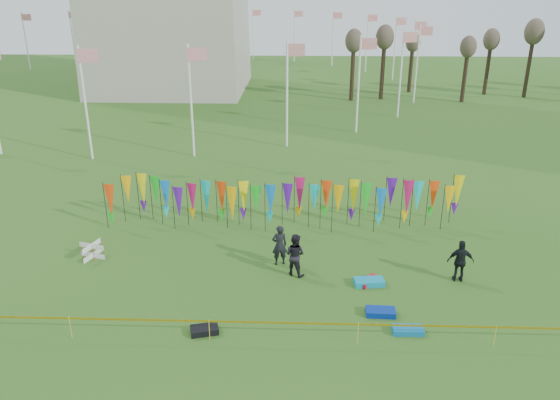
{
  "coord_description": "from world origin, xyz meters",
  "views": [
    {
      "loc": [
        0.95,
        -17.29,
        11.93
      ],
      "look_at": [
        0.11,
        6.0,
        2.59
      ],
      "focal_mm": 35.0,
      "sensor_mm": 36.0,
      "label": 1
    }
  ],
  "objects_px": {
    "box_kite": "(92,251)",
    "person_right": "(461,261)",
    "kite_bag_turquoise": "(369,282)",
    "kite_bag_black": "(204,330)",
    "kite_bag_teal": "(408,330)",
    "kite_bag_blue": "(381,312)",
    "person_mid": "(295,255)",
    "kite_bag_red": "(369,281)",
    "person_left": "(279,245)"
  },
  "relations": [
    {
      "from": "box_kite",
      "to": "kite_bag_blue",
      "type": "distance_m",
      "value": 13.41
    },
    {
      "from": "kite_bag_teal",
      "to": "person_right",
      "type": "bearing_deg",
      "value": 53.55
    },
    {
      "from": "kite_bag_turquoise",
      "to": "kite_bag_teal",
      "type": "bearing_deg",
      "value": -73.09
    },
    {
      "from": "box_kite",
      "to": "person_right",
      "type": "distance_m",
      "value": 16.49
    },
    {
      "from": "box_kite",
      "to": "kite_bag_red",
      "type": "xyz_separation_m",
      "value": [
        12.54,
        -1.84,
        -0.28
      ]
    },
    {
      "from": "person_mid",
      "to": "kite_bag_black",
      "type": "bearing_deg",
      "value": 79.99
    },
    {
      "from": "kite_bag_turquoise",
      "to": "kite_bag_red",
      "type": "distance_m",
      "value": 0.12
    },
    {
      "from": "box_kite",
      "to": "kite_bag_turquoise",
      "type": "bearing_deg",
      "value": -8.88
    },
    {
      "from": "kite_bag_blue",
      "to": "kite_bag_teal",
      "type": "xyz_separation_m",
      "value": [
        0.84,
        -1.12,
        -0.01
      ]
    },
    {
      "from": "kite_bag_turquoise",
      "to": "person_mid",
      "type": "bearing_deg",
      "value": 166.28
    },
    {
      "from": "kite_bag_blue",
      "to": "person_right",
      "type": "bearing_deg",
      "value": 36.52
    },
    {
      "from": "person_left",
      "to": "person_mid",
      "type": "bearing_deg",
      "value": 112.53
    },
    {
      "from": "kite_bag_turquoise",
      "to": "kite_bag_black",
      "type": "xyz_separation_m",
      "value": [
        -6.4,
        -3.64,
        -0.01
      ]
    },
    {
      "from": "kite_bag_blue",
      "to": "kite_bag_turquoise",
      "type": "bearing_deg",
      "value": 94.71
    },
    {
      "from": "person_left",
      "to": "person_mid",
      "type": "distance_m",
      "value": 1.15
    },
    {
      "from": "kite_bag_turquoise",
      "to": "person_left",
      "type": "bearing_deg",
      "value": 156.32
    },
    {
      "from": "person_mid",
      "to": "kite_bag_black",
      "type": "distance_m",
      "value": 5.54
    },
    {
      "from": "person_right",
      "to": "kite_bag_blue",
      "type": "relative_size",
      "value": 1.67
    },
    {
      "from": "kite_bag_blue",
      "to": "kite_bag_black",
      "type": "height_order",
      "value": "kite_bag_blue"
    },
    {
      "from": "kite_bag_turquoise",
      "to": "kite_bag_teal",
      "type": "distance_m",
      "value": 3.52
    },
    {
      "from": "person_left",
      "to": "kite_bag_black",
      "type": "bearing_deg",
      "value": 49.87
    },
    {
      "from": "kite_bag_turquoise",
      "to": "kite_bag_black",
      "type": "relative_size",
      "value": 1.25
    },
    {
      "from": "box_kite",
      "to": "kite_bag_blue",
      "type": "relative_size",
      "value": 0.66
    },
    {
      "from": "box_kite",
      "to": "kite_bag_blue",
      "type": "height_order",
      "value": "box_kite"
    },
    {
      "from": "kite_bag_red",
      "to": "person_right",
      "type": "bearing_deg",
      "value": 5.26
    },
    {
      "from": "kite_bag_blue",
      "to": "kite_bag_black",
      "type": "distance_m",
      "value": 6.73
    },
    {
      "from": "person_left",
      "to": "kite_bag_teal",
      "type": "distance_m",
      "value": 7.08
    },
    {
      "from": "person_mid",
      "to": "kite_bag_teal",
      "type": "distance_m",
      "value": 5.95
    },
    {
      "from": "kite_bag_black",
      "to": "kite_bag_teal",
      "type": "relative_size",
      "value": 0.89
    },
    {
      "from": "person_left",
      "to": "kite_bag_red",
      "type": "relative_size",
      "value": 1.8
    },
    {
      "from": "person_left",
      "to": "kite_bag_blue",
      "type": "bearing_deg",
      "value": 121.13
    },
    {
      "from": "kite_bag_red",
      "to": "kite_bag_black",
      "type": "relative_size",
      "value": 1.06
    },
    {
      "from": "person_mid",
      "to": "kite_bag_teal",
      "type": "xyz_separation_m",
      "value": [
        4.18,
        -4.14,
        -0.86
      ]
    },
    {
      "from": "kite_bag_blue",
      "to": "box_kite",
      "type": "bearing_deg",
      "value": 161.71
    },
    {
      "from": "kite_bag_red",
      "to": "box_kite",
      "type": "bearing_deg",
      "value": 171.66
    },
    {
      "from": "person_left",
      "to": "kite_bag_red",
      "type": "bearing_deg",
      "value": 143.23
    },
    {
      "from": "person_right",
      "to": "kite_bag_blue",
      "type": "xyz_separation_m",
      "value": [
        -3.68,
        -2.72,
        -0.82
      ]
    },
    {
      "from": "box_kite",
      "to": "kite_bag_black",
      "type": "distance_m",
      "value": 8.32
    },
    {
      "from": "person_right",
      "to": "kite_bag_black",
      "type": "distance_m",
      "value": 11.09
    },
    {
      "from": "box_kite",
      "to": "kite_bag_teal",
      "type": "bearing_deg",
      "value": -21.44
    },
    {
      "from": "box_kite",
      "to": "kite_bag_turquoise",
      "type": "relative_size",
      "value": 0.6
    },
    {
      "from": "kite_bag_black",
      "to": "kite_bag_teal",
      "type": "distance_m",
      "value": 7.43
    },
    {
      "from": "box_kite",
      "to": "person_mid",
      "type": "distance_m",
      "value": 9.48
    },
    {
      "from": "person_mid",
      "to": "kite_bag_blue",
      "type": "bearing_deg",
      "value": 164.24
    },
    {
      "from": "person_left",
      "to": "kite_bag_red",
      "type": "height_order",
      "value": "person_left"
    },
    {
      "from": "person_mid",
      "to": "kite_bag_blue",
      "type": "xyz_separation_m",
      "value": [
        3.35,
        -3.02,
        -0.85
      ]
    },
    {
      "from": "person_right",
      "to": "kite_bag_black",
      "type": "bearing_deg",
      "value": 25.89
    },
    {
      "from": "person_right",
      "to": "kite_bag_turquoise",
      "type": "bearing_deg",
      "value": 11.08
    },
    {
      "from": "person_mid",
      "to": "person_right",
      "type": "xyz_separation_m",
      "value": [
        7.02,
        -0.29,
        -0.02
      ]
    },
    {
      "from": "person_left",
      "to": "kite_bag_teal",
      "type": "bearing_deg",
      "value": 119.37
    }
  ]
}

